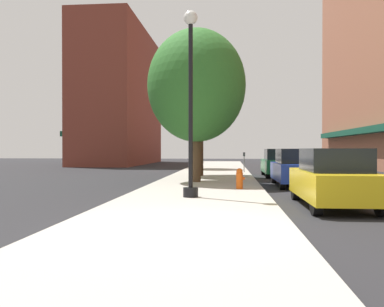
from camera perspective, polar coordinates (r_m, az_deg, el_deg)
ground_plane at (r=26.15m, az=11.63°, el=-3.01°), size 90.00×90.00×0.00m
sidewalk_slab at (r=27.01m, az=2.92°, el=-2.75°), size 4.80×50.00×0.12m
building_far_background at (r=46.88m, az=-9.84°, el=7.53°), size 6.80×18.00×14.64m
lamppost at (r=13.13m, az=-0.19°, el=7.44°), size 0.48×0.48×5.90m
fire_hydrant at (r=15.87m, az=6.61°, el=-3.45°), size 0.33×0.26×0.79m
parking_meter_near at (r=27.63m, az=7.23°, el=-0.84°), size 0.14×0.09×1.31m
tree_near at (r=23.88m, az=1.10°, el=9.08°), size 4.43×4.43×7.60m
tree_mid at (r=19.35m, az=0.62°, el=9.37°), size 4.56×4.56×7.10m
tree_far at (r=32.23m, az=0.22°, el=5.51°), size 3.67×3.67×6.41m
car_yellow at (r=12.28m, az=18.96°, el=-3.31°), size 1.80×4.30×1.66m
car_blue at (r=18.70m, az=14.19°, el=-1.96°), size 1.80×4.30×1.66m
car_green at (r=25.03m, az=11.92°, el=-1.32°), size 1.80×4.30×1.66m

